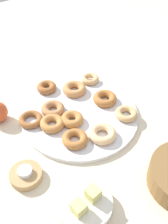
{
  "coord_description": "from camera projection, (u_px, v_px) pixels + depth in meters",
  "views": [
    {
      "loc": [
        0.41,
        0.62,
        0.73
      ],
      "look_at": [
        0.0,
        0.03,
        0.05
      ],
      "focal_mm": 43.81,
      "sensor_mm": 36.0,
      "label": 1
    }
  ],
  "objects": [
    {
      "name": "donut_7",
      "position": [
        90.0,
        79.0,
        1.16
      ],
      "size": [
        0.08,
        0.08,
        0.02
      ],
      "primitive_type": "torus",
      "rotation": [
        0.0,
        0.0,
        4.81
      ],
      "color": "tan",
      "rests_on": "donut_plate"
    },
    {
      "name": "donut_6",
      "position": [
        53.0,
        124.0,
        0.97
      ],
      "size": [
        0.11,
        0.11,
        0.03
      ],
      "primitive_type": "torus",
      "rotation": [
        0.0,
        0.0,
        5.98
      ],
      "color": "#BC7A3D",
      "rests_on": "donut_plate"
    },
    {
      "name": "donut_9",
      "position": [
        31.0,
        119.0,
        0.99
      ],
      "size": [
        0.12,
        0.12,
        0.02
      ],
      "primitive_type": "torus",
      "rotation": [
        0.0,
        0.0,
        4.01
      ],
      "color": "#995B2D",
      "rests_on": "donut_plate"
    },
    {
      "name": "donut_3",
      "position": [
        53.0,
        109.0,
        1.03
      ],
      "size": [
        0.12,
        0.12,
        0.03
      ],
      "primitive_type": "torus",
      "rotation": [
        0.0,
        0.0,
        2.09
      ],
      "color": "#B27547",
      "rests_on": "donut_plate"
    },
    {
      "name": "donut_plate",
      "position": [
        79.0,
        115.0,
        1.03
      ],
      "size": [
        0.44,
        0.44,
        0.02
      ],
      "primitive_type": "cylinder",
      "color": "silver",
      "rests_on": "ground_plane"
    },
    {
      "name": "tealight",
      "position": [
        25.0,
        171.0,
        0.82
      ],
      "size": [
        0.05,
        0.05,
        0.01
      ],
      "primitive_type": "cylinder",
      "color": "silver",
      "rests_on": "candle_holder"
    },
    {
      "name": "melon_chunk_left",
      "position": [
        93.0,
        193.0,
        0.75
      ],
      "size": [
        0.04,
        0.04,
        0.04
      ],
      "primitive_type": "cube",
      "rotation": [
        0.0,
        0.0,
        0.13
      ],
      "color": "#DBD67A",
      "rests_on": "fruit_bowl"
    },
    {
      "name": "donut_4",
      "position": [
        102.0,
        134.0,
        0.93
      ],
      "size": [
        0.13,
        0.13,
        0.03
      ],
      "primitive_type": "torus",
      "rotation": [
        0.0,
        0.0,
        1.01
      ],
      "color": "#EABC84",
      "rests_on": "donut_plate"
    },
    {
      "name": "donut_0",
      "position": [
        74.0,
        89.0,
        1.11
      ],
      "size": [
        0.12,
        0.12,
        0.03
      ],
      "primitive_type": "torus",
      "rotation": [
        0.0,
        0.0,
        2.9
      ],
      "color": "#C6844C",
      "rests_on": "donut_plate"
    },
    {
      "name": "fruit_bowl",
      "position": [
        85.0,
        205.0,
        0.76
      ],
      "size": [
        0.16,
        0.16,
        0.03
      ],
      "primitive_type": "cylinder",
      "color": "silver",
      "rests_on": "ground_plane"
    },
    {
      "name": "ground_plane",
      "position": [
        80.0,
        116.0,
        1.04
      ],
      "size": [
        2.4,
        2.4,
        0.0
      ],
      "primitive_type": "plane",
      "color": "beige"
    },
    {
      "name": "candle_holder",
      "position": [
        26.0,
        175.0,
        0.84
      ],
      "size": [
        0.1,
        0.1,
        0.02
      ],
      "primitive_type": "cylinder",
      "color": "tan",
      "rests_on": "ground_plane"
    },
    {
      "name": "donut_5",
      "position": [
        72.0,
        119.0,
        0.99
      ],
      "size": [
        0.11,
        0.11,
        0.03
      ],
      "primitive_type": "torus",
      "rotation": [
        0.0,
        0.0,
        4.11
      ],
      "color": "#BC7A3D",
      "rests_on": "donut_plate"
    },
    {
      "name": "donut_10",
      "position": [
        47.0,
        87.0,
        1.12
      ],
      "size": [
        0.11,
        0.11,
        0.03
      ],
      "primitive_type": "torus",
      "rotation": [
        0.0,
        0.0,
        2.57
      ],
      "color": "#995B2D",
      "rests_on": "donut_plate"
    },
    {
      "name": "donut_2",
      "position": [
        126.0,
        114.0,
        1.01
      ],
      "size": [
        0.11,
        0.11,
        0.02
      ],
      "primitive_type": "torus",
      "rotation": [
        0.0,
        0.0,
        4.27
      ],
      "color": "tan",
      "rests_on": "donut_plate"
    },
    {
      "name": "melon_chunk_right",
      "position": [
        79.0,
        208.0,
        0.72
      ],
      "size": [
        0.04,
        0.04,
        0.04
      ],
      "primitive_type": "cube",
      "rotation": [
        0.0,
        0.0,
        0.14
      ],
      "color": "#DBD67A",
      "rests_on": "fruit_bowl"
    },
    {
      "name": "donut_8",
      "position": [
        105.0,
        99.0,
        1.07
      ],
      "size": [
        0.1,
        0.1,
        0.03
      ],
      "primitive_type": "torus",
      "rotation": [
        0.0,
        0.0,
        3.05
      ],
      "color": "#AD6B33",
      "rests_on": "donut_plate"
    },
    {
      "name": "donut_1",
      "position": [
        75.0,
        139.0,
        0.92
      ],
      "size": [
        0.12,
        0.12,
        0.03
      ],
      "primitive_type": "torus",
      "rotation": [
        0.0,
        0.0,
        3.55
      ],
      "color": "#AD6B33",
      "rests_on": "donut_plate"
    }
  ]
}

